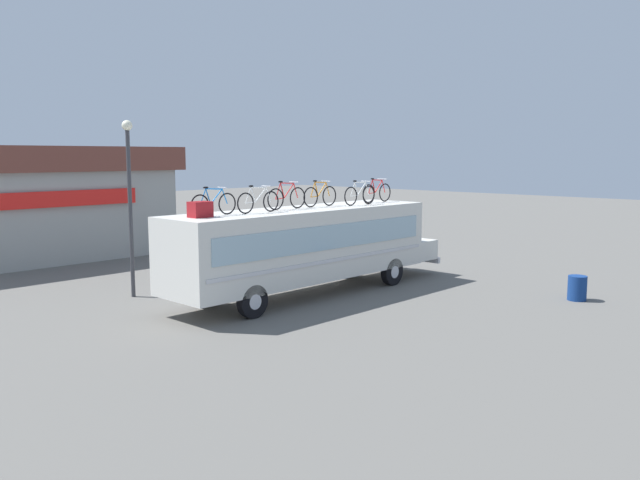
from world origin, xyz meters
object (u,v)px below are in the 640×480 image
at_px(rooftop_bicycle_5, 360,195).
at_px(street_lamp, 130,189).
at_px(bus, 308,244).
at_px(rooftop_bicycle_4, 320,196).
at_px(rooftop_bicycle_3, 287,197).
at_px(trash_bin, 577,288).
at_px(rooftop_bicycle_2, 258,201).
at_px(rooftop_bicycle_6, 377,192).
at_px(rooftop_bicycle_1, 214,203).
at_px(luggage_bag_1, 200,209).

distance_m(rooftop_bicycle_5, street_lamp, 8.20).
relative_size(bus, rooftop_bicycle_4, 7.18).
distance_m(rooftop_bicycle_3, rooftop_bicycle_5, 3.21).
bearing_deg(rooftop_bicycle_4, rooftop_bicycle_3, 178.58).
height_order(rooftop_bicycle_5, trash_bin, rooftop_bicycle_5).
distance_m(rooftop_bicycle_4, rooftop_bicycle_5, 1.64).
relative_size(bus, rooftop_bicycle_2, 6.94).
bearing_deg(rooftop_bicycle_3, rooftop_bicycle_6, -1.93).
xyz_separation_m(rooftop_bicycle_5, street_lamp, (-6.82, 4.54, 0.29)).
bearing_deg(rooftop_bicycle_1, rooftop_bicycle_3, 1.72).
xyz_separation_m(rooftop_bicycle_1, trash_bin, (9.61, -7.43, -3.02)).
bearing_deg(rooftop_bicycle_4, rooftop_bicycle_6, -2.20).
height_order(rooftop_bicycle_1, rooftop_bicycle_5, rooftop_bicycle_5).
height_order(rooftop_bicycle_1, trash_bin, rooftop_bicycle_1).
xyz_separation_m(rooftop_bicycle_1, rooftop_bicycle_6, (7.90, -0.06, 0.02)).
relative_size(rooftop_bicycle_2, rooftop_bicycle_6, 1.01).
xyz_separation_m(rooftop_bicycle_2, street_lamp, (-2.09, 4.27, 0.30)).
relative_size(rooftop_bicycle_1, trash_bin, 2.04).
xyz_separation_m(rooftop_bicycle_6, trash_bin, (1.71, -7.36, -3.04)).
bearing_deg(rooftop_bicycle_6, luggage_bag_1, -179.37).
bearing_deg(rooftop_bicycle_2, rooftop_bicycle_3, 11.90).
height_order(rooftop_bicycle_1, rooftop_bicycle_6, rooftop_bicycle_6).
bearing_deg(rooftop_bicycle_3, street_lamp, 132.98).
bearing_deg(trash_bin, rooftop_bicycle_3, 130.55).
bearing_deg(rooftop_bicycle_1, rooftop_bicycle_2, -8.43).
relative_size(luggage_bag_1, rooftop_bicycle_2, 0.37).
xyz_separation_m(rooftop_bicycle_1, rooftop_bicycle_4, (4.79, 0.06, 0.02)).
xyz_separation_m(bus, rooftop_bicycle_1, (-3.95, 0.15, 1.64)).
bearing_deg(bus, rooftop_bicycle_6, 1.29).
relative_size(rooftop_bicycle_5, street_lamp, 0.28).
relative_size(rooftop_bicycle_3, rooftop_bicycle_6, 1.02).
bearing_deg(rooftop_bicycle_5, rooftop_bicycle_1, 175.38).
bearing_deg(luggage_bag_1, rooftop_bicycle_5, -2.91).
xyz_separation_m(rooftop_bicycle_4, trash_bin, (4.82, -7.48, -3.04)).
bearing_deg(luggage_bag_1, rooftop_bicycle_2, -2.02).
xyz_separation_m(rooftop_bicycle_3, rooftop_bicycle_6, (4.73, -0.16, -0.01)).
relative_size(rooftop_bicycle_6, trash_bin, 2.07).
bearing_deg(rooftop_bicycle_2, rooftop_bicycle_1, 171.57).
height_order(rooftop_bicycle_3, rooftop_bicycle_6, rooftop_bicycle_3).
bearing_deg(rooftop_bicycle_6, bus, -178.71).
height_order(luggage_bag_1, rooftop_bicycle_1, rooftop_bicycle_1).
distance_m(bus, rooftop_bicycle_5, 2.91).
bearing_deg(rooftop_bicycle_1, rooftop_bicycle_6, -0.46).
xyz_separation_m(rooftop_bicycle_1, rooftop_bicycle_5, (6.33, -0.51, 0.01)).
relative_size(bus, rooftop_bicycle_5, 7.04).
relative_size(rooftop_bicycle_1, rooftop_bicycle_2, 0.98).
bearing_deg(street_lamp, luggage_bag_1, -91.72).
bearing_deg(street_lamp, rooftop_bicycle_3, -47.02).
bearing_deg(rooftop_bicycle_2, rooftop_bicycle_4, 5.22).
height_order(luggage_bag_1, street_lamp, street_lamp).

